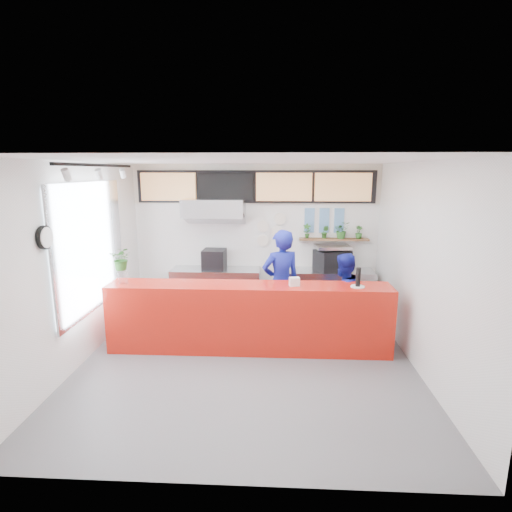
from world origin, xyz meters
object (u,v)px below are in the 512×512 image
at_px(service_counter, 249,317).
at_px(espresso_machine, 332,260).
at_px(staff_center, 281,283).
at_px(panini_oven, 214,259).
at_px(staff_right, 342,297).
at_px(pepper_mill, 358,277).

distance_m(service_counter, espresso_machine, 2.44).
bearing_deg(staff_center, panini_oven, -62.20).
height_order(staff_center, staff_right, staff_center).
height_order(staff_center, pepper_mill, staff_center).
bearing_deg(staff_center, pepper_mill, 128.31).
xyz_separation_m(staff_center, pepper_mill, (1.18, -0.69, 0.32)).
relative_size(service_counter, panini_oven, 10.05).
height_order(panini_oven, staff_center, staff_center).
relative_size(panini_oven, pepper_mill, 1.52).
bearing_deg(panini_oven, pepper_mill, -33.71).
bearing_deg(panini_oven, staff_right, -26.58).
relative_size(service_counter, staff_right, 2.96).
xyz_separation_m(service_counter, espresso_machine, (1.55, 1.80, 0.56)).
height_order(panini_oven, espresso_machine, espresso_machine).
relative_size(panini_oven, espresso_machine, 0.70).
relative_size(espresso_machine, staff_right, 0.42).
bearing_deg(staff_center, service_counter, 29.55).
bearing_deg(espresso_machine, pepper_mill, -109.28).
bearing_deg(staff_right, panini_oven, -68.72).
distance_m(staff_center, staff_right, 1.07).
xyz_separation_m(espresso_machine, pepper_mill, (0.14, -1.85, 0.16)).
bearing_deg(staff_right, service_counter, -22.90).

